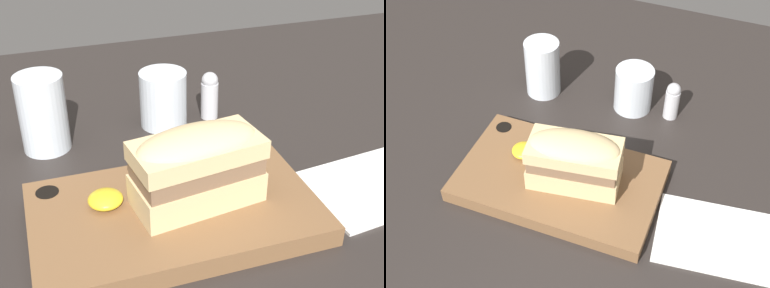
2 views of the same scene
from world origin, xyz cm
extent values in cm
cube|color=#282321|center=(0.00, 0.00, 1.00)|extent=(163.91, 107.88, 2.00)
cube|color=brown|center=(-2.58, -4.87, 3.19)|extent=(31.19, 18.65, 2.38)
cylinder|color=black|center=(-15.57, 1.85, 3.85)|extent=(2.61, 2.61, 1.19)
cube|color=#DBBC84|center=(-0.01, -4.92, 6.13)|extent=(14.59, 8.59, 3.49)
cube|color=brown|center=(-0.01, -4.92, 8.87)|extent=(14.00, 8.25, 1.99)
cube|color=#DBBC84|center=(-0.01, -4.92, 10.91)|extent=(14.59, 8.59, 2.10)
ellipsoid|color=#DBBC84|center=(-0.01, -4.92, 11.79)|extent=(14.30, 8.42, 3.14)
ellipsoid|color=gold|center=(-9.68, -2.54, 5.15)|extent=(3.85, 3.85, 1.54)
cylinder|color=silver|center=(-14.46, 15.99, 7.30)|extent=(6.39, 6.39, 10.61)
cylinder|color=silver|center=(-14.46, 15.99, 4.59)|extent=(5.62, 5.62, 4.77)
cylinder|color=silver|center=(2.50, 17.57, 6.06)|extent=(6.83, 6.83, 8.13)
cylinder|color=black|center=(2.50, 17.57, 5.19)|extent=(6.14, 6.14, 5.97)
cube|color=white|center=(22.25, -6.08, 2.20)|extent=(18.31, 14.29, 0.40)
cylinder|color=silver|center=(9.60, 17.53, 4.78)|extent=(2.58, 2.58, 5.56)
sphere|color=#B7B7BC|center=(9.60, 17.53, 8.01)|extent=(2.45, 2.45, 2.45)
camera|label=1|loc=(-15.44, -49.79, 39.91)|focal=50.00mm
camera|label=2|loc=(19.97, -55.16, 66.49)|focal=50.00mm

